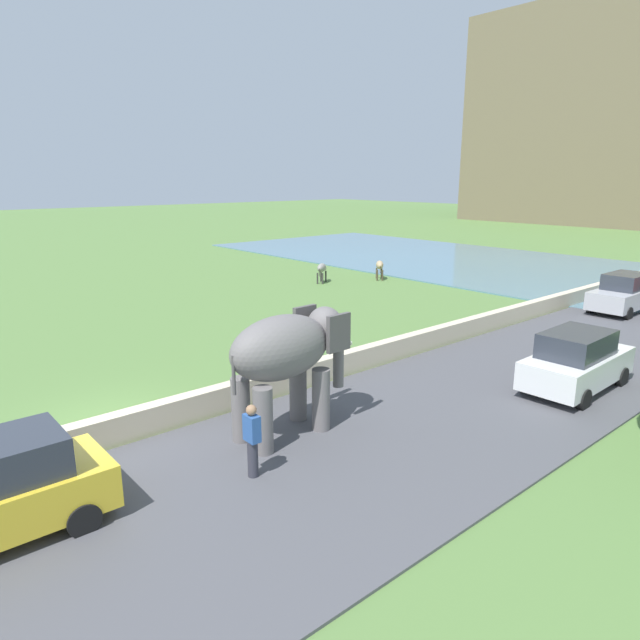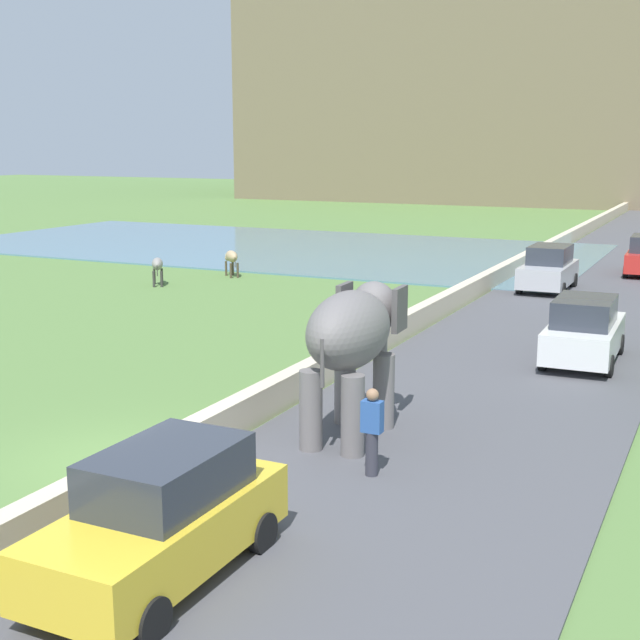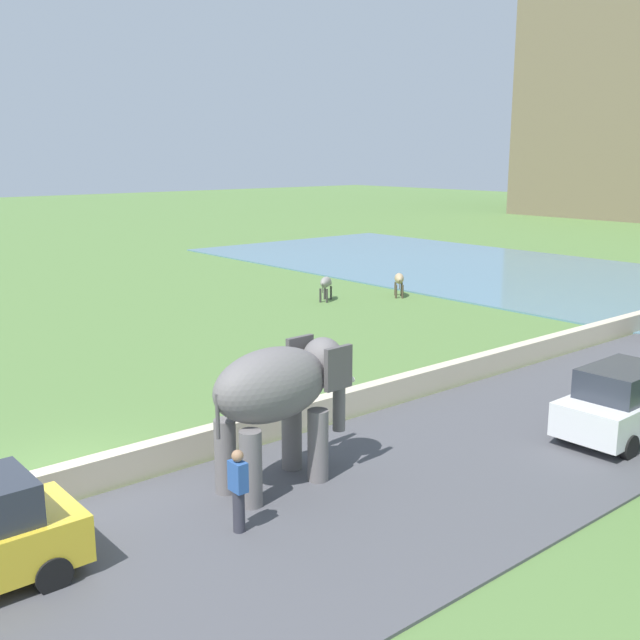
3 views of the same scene
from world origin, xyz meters
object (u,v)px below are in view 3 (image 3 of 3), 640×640
(person_beside_elephant, at_px, (238,490))
(elephant, at_px, (280,392))
(cow_grey, at_px, (326,283))
(cow_tan, at_px, (399,280))
(car_white, at_px, (624,402))

(person_beside_elephant, bearing_deg, elephant, 122.34)
(person_beside_elephant, xyz_separation_m, cow_grey, (-15.90, 15.66, -0.04))
(person_beside_elephant, relative_size, cow_tan, 1.31)
(person_beside_elephant, height_order, car_white, car_white)
(elephant, bearing_deg, person_beside_elephant, -57.66)
(cow_tan, distance_m, cow_grey, 3.68)
(elephant, xyz_separation_m, cow_grey, (-14.74, 13.82, -1.20))
(elephant, height_order, cow_grey, elephant)
(cow_grey, bearing_deg, elephant, -43.15)
(person_beside_elephant, height_order, cow_grey, person_beside_elephant)
(person_beside_elephant, distance_m, cow_tan, 23.89)
(car_white, relative_size, cow_tan, 3.25)
(cow_tan, bearing_deg, person_beside_elephant, -52.83)
(elephant, xyz_separation_m, car_white, (3.16, 8.02, -1.14))
(elephant, xyz_separation_m, cow_tan, (-13.27, 17.20, -1.20))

